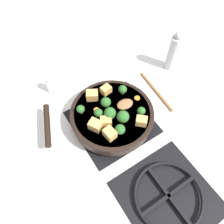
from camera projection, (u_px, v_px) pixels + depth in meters
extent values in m
plane|color=silver|center=(112.00, 122.00, 0.93)|extent=(2.40, 2.40, 0.00)
cube|color=black|center=(112.00, 122.00, 0.93)|extent=(0.31, 0.31, 0.01)
torus|color=black|center=(112.00, 120.00, 0.91)|extent=(0.24, 0.24, 0.01)
cube|color=black|center=(112.00, 120.00, 0.91)|extent=(0.01, 0.23, 0.01)
cube|color=black|center=(112.00, 120.00, 0.91)|extent=(0.23, 0.01, 0.01)
cube|color=black|center=(168.00, 197.00, 0.76)|extent=(0.31, 0.31, 0.01)
torus|color=black|center=(169.00, 196.00, 0.75)|extent=(0.24, 0.24, 0.01)
cube|color=black|center=(169.00, 196.00, 0.75)|extent=(0.01, 0.23, 0.01)
cube|color=black|center=(169.00, 196.00, 0.75)|extent=(0.23, 0.01, 0.01)
cylinder|color=black|center=(112.00, 116.00, 0.88)|extent=(0.33, 0.33, 0.05)
cylinder|color=brown|center=(112.00, 115.00, 0.88)|extent=(0.30, 0.30, 0.05)
torus|color=black|center=(112.00, 113.00, 0.86)|extent=(0.34, 0.34, 0.01)
cylinder|color=black|center=(47.00, 125.00, 0.84)|extent=(0.09, 0.18, 0.02)
ellipsoid|color=brown|center=(126.00, 105.00, 0.87)|extent=(0.07, 0.05, 0.01)
cylinder|color=brown|center=(156.00, 91.00, 0.91)|extent=(0.03, 0.22, 0.02)
cube|color=tan|center=(110.00, 134.00, 0.79)|extent=(0.04, 0.05, 0.04)
cube|color=tan|center=(92.00, 95.00, 0.88)|extent=(0.06, 0.06, 0.04)
cube|color=tan|center=(95.00, 125.00, 0.81)|extent=(0.06, 0.06, 0.04)
cube|color=tan|center=(106.00, 121.00, 0.82)|extent=(0.05, 0.05, 0.03)
cube|color=tan|center=(106.00, 90.00, 0.90)|extent=(0.04, 0.04, 0.03)
cube|color=tan|center=(141.00, 121.00, 0.82)|extent=(0.05, 0.05, 0.03)
cylinder|color=#709956|center=(99.00, 115.00, 0.85)|extent=(0.01, 0.01, 0.01)
sphere|color=#285B23|center=(98.00, 113.00, 0.83)|extent=(0.03, 0.03, 0.03)
cylinder|color=#709956|center=(122.00, 92.00, 0.91)|extent=(0.01, 0.01, 0.01)
sphere|color=#285B23|center=(123.00, 89.00, 0.89)|extent=(0.03, 0.03, 0.03)
cylinder|color=#709956|center=(110.00, 116.00, 0.84)|extent=(0.01, 0.01, 0.01)
sphere|color=#285B23|center=(110.00, 113.00, 0.82)|extent=(0.05, 0.05, 0.05)
cylinder|color=#709956|center=(106.00, 105.00, 0.87)|extent=(0.01, 0.01, 0.01)
sphere|color=#285B23|center=(106.00, 102.00, 0.85)|extent=(0.04, 0.04, 0.04)
cylinder|color=#709956|center=(141.00, 113.00, 0.85)|extent=(0.01, 0.01, 0.01)
sphere|color=#285B23|center=(141.00, 111.00, 0.84)|extent=(0.03, 0.03, 0.03)
cylinder|color=#709956|center=(120.00, 132.00, 0.81)|extent=(0.01, 0.01, 0.01)
sphere|color=#285B23|center=(120.00, 129.00, 0.79)|extent=(0.04, 0.04, 0.04)
cylinder|color=#709956|center=(81.00, 112.00, 0.86)|extent=(0.01, 0.01, 0.01)
sphere|color=#285B23|center=(81.00, 109.00, 0.84)|extent=(0.03, 0.03, 0.03)
cylinder|color=#709956|center=(123.00, 120.00, 0.83)|extent=(0.01, 0.01, 0.01)
sphere|color=#285B23|center=(123.00, 117.00, 0.81)|extent=(0.05, 0.05, 0.05)
cylinder|color=orange|center=(137.00, 98.00, 0.90)|extent=(0.02, 0.02, 0.01)
cylinder|color=orange|center=(96.00, 110.00, 0.86)|extent=(0.02, 0.02, 0.01)
cylinder|color=#B2B2B7|center=(173.00, 54.00, 1.03)|extent=(0.05, 0.05, 0.18)
sphere|color=#B2B2B7|center=(179.00, 35.00, 0.94)|extent=(0.03, 0.03, 0.03)
cylinder|color=white|center=(51.00, 86.00, 0.99)|extent=(0.04, 0.04, 0.07)
cylinder|color=#B7B7BC|center=(48.00, 79.00, 0.95)|extent=(0.03, 0.03, 0.01)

